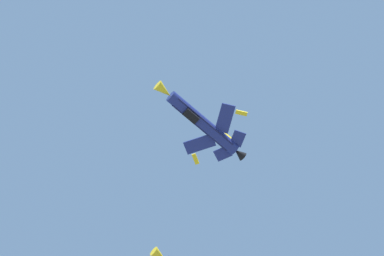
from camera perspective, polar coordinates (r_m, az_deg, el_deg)
fighter_jet_right_wing at (r=127.55m, az=0.58°, el=0.37°), size 11.52×14.14×4.36m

